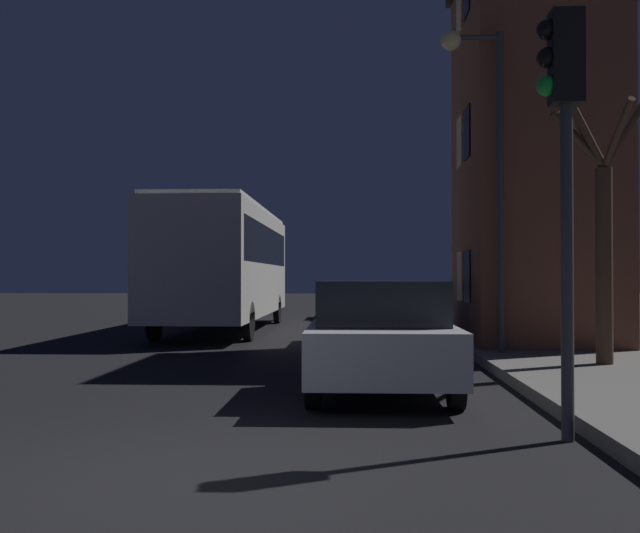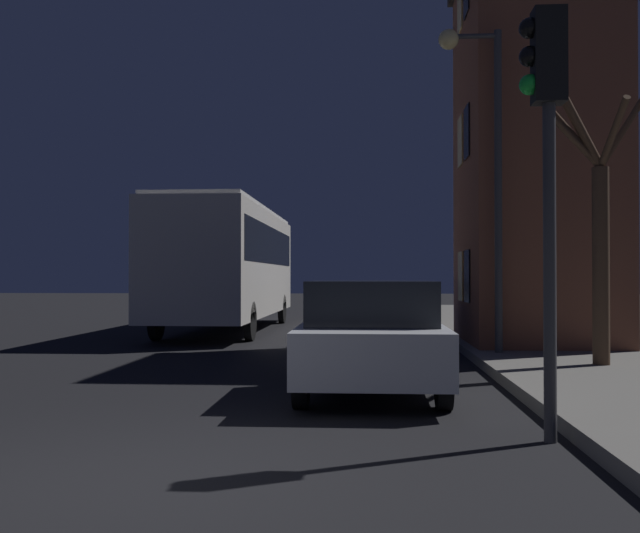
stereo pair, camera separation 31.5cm
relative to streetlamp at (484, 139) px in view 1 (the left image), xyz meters
name	(u,v)px [view 1 (the left image)]	position (x,y,z in m)	size (l,w,h in m)	color
ground_plane	(156,482)	(-3.95, -7.91, -4.11)	(120.00, 120.00, 0.00)	black
brick_building	(533,147)	(1.46, 2.32, 0.26)	(3.20, 4.16, 8.35)	brown
streetlamp	(484,139)	(0.00, 0.00, 0.00)	(1.16, 0.38, 5.98)	#38383A
traffic_light	(563,131)	(-0.44, -6.41, -1.15)	(0.43, 0.24, 4.11)	#38383A
bare_tree	(601,226)	(1.51, -1.78, -1.74)	(1.82, 1.18, 4.49)	#473323
bus	(226,258)	(-6.11, 7.13, -2.02)	(2.51, 10.11, 3.50)	beige
car_near_lane	(380,335)	(-2.07, -3.64, -3.33)	(1.85, 3.92, 1.50)	#B7BABF
car_mid_lane	(372,310)	(-1.99, 3.49, -3.32)	(1.89, 4.47, 1.47)	navy
car_far_lane	(354,298)	(-2.37, 13.69, -3.35)	(1.73, 4.29, 1.41)	black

